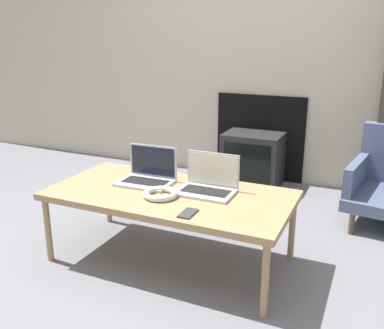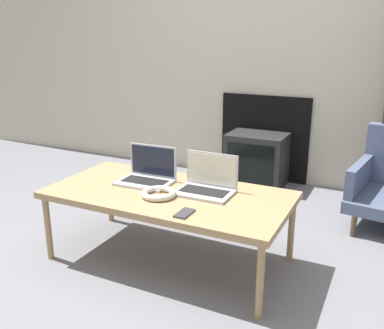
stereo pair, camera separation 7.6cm
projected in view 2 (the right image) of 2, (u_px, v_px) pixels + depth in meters
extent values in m
plane|color=slate|center=(149.00, 278.00, 2.30)|extent=(14.00, 14.00, 0.00)
cube|color=#B7AD99|center=(265.00, 29.00, 3.58)|extent=(7.00, 0.06, 2.60)
cube|color=black|center=(264.00, 138.00, 3.80)|extent=(0.79, 0.03, 0.75)
cube|color=#9E7A51|center=(168.00, 195.00, 2.39)|extent=(1.35, 0.67, 0.04)
cylinder|color=#9E7A51|center=(48.00, 228.00, 2.46)|extent=(0.04, 0.04, 0.38)
cylinder|color=#9E7A51|center=(260.00, 282.00, 1.93)|extent=(0.04, 0.04, 0.38)
cylinder|color=#9E7A51|center=(110.00, 195.00, 2.97)|extent=(0.04, 0.04, 0.38)
cylinder|color=#9E7A51|center=(291.00, 230.00, 2.43)|extent=(0.04, 0.04, 0.38)
cube|color=#B2B2B7|center=(145.00, 182.00, 2.51)|extent=(0.32, 0.23, 0.02)
cube|color=black|center=(145.00, 181.00, 2.51)|extent=(0.27, 0.13, 0.00)
cube|color=#B2B2B7|center=(153.00, 161.00, 2.57)|extent=(0.31, 0.02, 0.19)
cube|color=black|center=(153.00, 161.00, 2.57)|extent=(0.29, 0.01, 0.17)
cube|color=#B2B2B7|center=(204.00, 192.00, 2.35)|extent=(0.31, 0.22, 0.02)
cube|color=black|center=(204.00, 191.00, 2.35)|extent=(0.26, 0.12, 0.00)
cube|color=#B2B2B7|center=(212.00, 169.00, 2.41)|extent=(0.31, 0.01, 0.19)
cube|color=beige|center=(212.00, 169.00, 2.41)|extent=(0.29, 0.00, 0.17)
torus|color=beige|center=(159.00, 193.00, 2.31)|extent=(0.19, 0.19, 0.03)
cube|color=#333338|center=(185.00, 213.00, 2.09)|extent=(0.06, 0.12, 0.01)
cube|color=black|center=(257.00, 159.00, 3.67)|extent=(0.49, 0.37, 0.45)
cube|color=black|center=(250.00, 165.00, 3.52)|extent=(0.40, 0.01, 0.35)
cube|color=#47516B|center=(360.00, 175.00, 2.96)|extent=(0.14, 0.56, 0.20)
cylinder|color=#4C3828|center=(354.00, 226.00, 2.76)|extent=(0.04, 0.04, 0.14)
cylinder|color=#4C3828|center=(362.00, 199.00, 3.21)|extent=(0.04, 0.04, 0.14)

